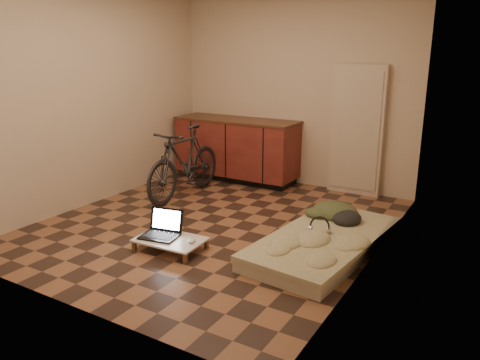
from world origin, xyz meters
The scene contains 10 objects.
room_shell centered at (0.00, 0.00, 1.30)m, with size 3.50×4.00×2.60m.
cabinets centered at (-0.75, 1.70, 0.47)m, with size 1.84×0.62×0.91m.
appliance_panel centered at (0.95, 1.94, 0.85)m, with size 0.70×0.10×1.70m, color #C5B29C.
bicycle centered at (-0.92, 0.66, 0.51)m, with size 0.46×1.57×1.02m, color black.
futon centered at (1.30, -0.05, 0.08)m, with size 1.06×1.90×0.16m.
clothing_pile centered at (1.23, 0.50, 0.26)m, with size 0.53×0.44×0.21m, color #3A4427, non-canonical shape.
headphones centered at (1.23, -0.01, 0.23)m, with size 0.22×0.20×0.15m, color black, non-canonical shape.
lap_desk centered at (0.01, -0.79, 0.10)m, with size 0.68×0.46×0.11m.
laptop centered at (-0.12, -0.76, 0.16)m, with size 0.41×0.38×0.24m.
mouse centered at (0.24, -0.76, 0.13)m, with size 0.07×0.11×0.04m, color white.
Camera 1 is at (2.75, -4.06, 1.88)m, focal length 35.00 mm.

